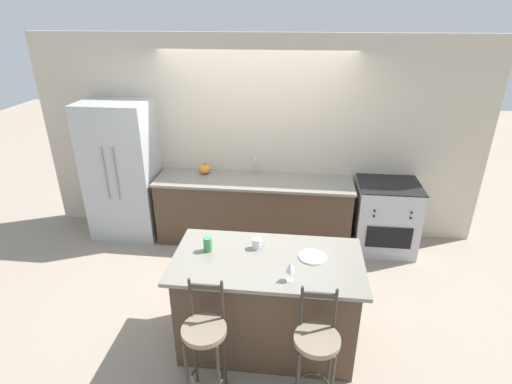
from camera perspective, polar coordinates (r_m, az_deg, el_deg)
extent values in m
plane|color=gray|center=(5.37, -0.81, -8.64)|extent=(18.00, 18.00, 0.00)
cube|color=beige|center=(5.45, 0.07, 7.57)|extent=(6.00, 0.07, 2.70)
cube|color=#4C3828|center=(5.49, -0.33, -2.66)|extent=(2.58, 0.66, 0.86)
cube|color=gray|center=(5.30, -0.34, 1.66)|extent=(2.62, 0.70, 0.03)
cube|color=black|center=(5.29, -0.34, 1.77)|extent=(0.56, 0.36, 0.01)
cylinder|color=#ADAFB5|center=(5.45, -0.07, 3.79)|extent=(0.02, 0.02, 0.22)
cylinder|color=#ADAFB5|center=(5.36, -0.14, 4.56)|extent=(0.02, 0.12, 0.02)
cube|color=#4C3828|center=(3.84, 1.57, -15.70)|extent=(1.56, 0.77, 0.92)
cube|color=gray|center=(3.55, 1.66, -9.81)|extent=(1.68, 0.89, 0.03)
cube|color=#ADAFB5|center=(5.74, -18.51, 2.87)|extent=(0.90, 0.66, 1.89)
cylinder|color=#939399|center=(5.45, -20.76, 2.46)|extent=(0.02, 0.02, 0.72)
cylinder|color=#939399|center=(5.39, -19.39, 2.42)|extent=(0.02, 0.02, 0.72)
cube|color=#B7B7BC|center=(5.54, 17.94, -3.39)|extent=(0.78, 0.69, 0.91)
cube|color=black|center=(5.29, 18.44, -6.20)|extent=(0.56, 0.01, 0.29)
cube|color=black|center=(5.35, 18.58, 1.02)|extent=(0.78, 0.69, 0.02)
cylinder|color=black|center=(5.07, 16.60, -2.62)|extent=(0.03, 0.02, 0.03)
cylinder|color=black|center=(5.17, 21.34, -2.79)|extent=(0.03, 0.02, 0.03)
cylinder|color=black|center=(5.11, 16.50, -3.35)|extent=(0.03, 0.02, 0.03)
cylinder|color=black|center=(5.21, 21.22, -3.51)|extent=(0.03, 0.02, 0.03)
cylinder|color=#332D28|center=(3.46, -9.84, -24.59)|extent=(0.02, 0.02, 0.69)
cylinder|color=#332D28|center=(3.41, -5.34, -25.18)|extent=(0.02, 0.02, 0.69)
cylinder|color=#332D28|center=(3.62, -8.70, -21.64)|extent=(0.02, 0.02, 0.69)
cylinder|color=#332D28|center=(3.58, -4.49, -22.14)|extent=(0.02, 0.02, 0.69)
torus|color=#332D28|center=(3.61, -6.98, -24.69)|extent=(0.27, 0.27, 0.02)
cylinder|color=#7F705B|center=(3.25, -7.45, -19.01)|extent=(0.35, 0.35, 0.04)
cylinder|color=#332D28|center=(3.24, -9.36, -14.66)|extent=(0.02, 0.02, 0.35)
cylinder|color=#332D28|center=(3.19, -4.83, -15.12)|extent=(0.02, 0.02, 0.35)
cube|color=#332D28|center=(3.14, -7.23, -13.30)|extent=(0.25, 0.02, 0.04)
cylinder|color=#332D28|center=(3.54, 6.04, -22.89)|extent=(0.02, 0.02, 0.69)
cylinder|color=#332D28|center=(3.55, 10.46, -23.00)|extent=(0.02, 0.02, 0.69)
cylinder|color=#7F705B|center=(3.19, 8.72, -20.15)|extent=(0.35, 0.35, 0.04)
cylinder|color=#332D28|center=(3.14, 6.51, -15.87)|extent=(0.02, 0.02, 0.35)
cylinder|color=#332D28|center=(3.16, 11.27, -16.01)|extent=(0.02, 0.02, 0.35)
cube|color=#332D28|center=(3.08, 9.04, -14.34)|extent=(0.25, 0.02, 0.04)
cylinder|color=white|center=(3.60, 8.08, -9.15)|extent=(0.25, 0.25, 0.01)
torus|color=white|center=(3.59, 8.09, -9.07)|extent=(0.24, 0.24, 0.01)
cylinder|color=white|center=(3.31, 4.84, -12.38)|extent=(0.07, 0.07, 0.00)
cylinder|color=white|center=(3.29, 4.86, -11.81)|extent=(0.01, 0.01, 0.08)
cone|color=white|center=(3.24, 4.92, -10.59)|extent=(0.07, 0.07, 0.09)
cylinder|color=white|center=(3.66, 0.11, -7.36)|extent=(0.09, 0.09, 0.10)
torus|color=white|center=(3.66, 0.78, -7.38)|extent=(0.07, 0.01, 0.07)
cylinder|color=#3D934C|center=(3.65, -6.91, -7.40)|extent=(0.08, 0.08, 0.13)
ellipsoid|color=orange|center=(5.50, -7.33, 3.23)|extent=(0.16, 0.16, 0.12)
cylinder|color=brown|center=(5.48, -7.37, 3.94)|extent=(0.02, 0.02, 0.02)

